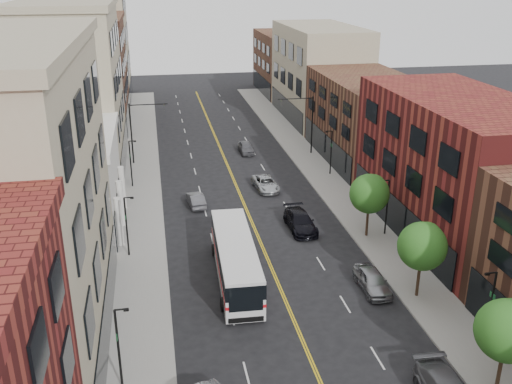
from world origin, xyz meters
TOP-DOWN VIEW (x-y plane):
  - sidewalk_left at (-10.00, 35.00)m, footprint 4.00×110.00m
  - sidewalk_right at (10.00, 35.00)m, footprint 4.00×110.00m
  - bldg_l_tanoffice at (-17.00, 13.00)m, footprint 10.00×22.00m
  - bldg_l_white at (-17.00, 31.00)m, footprint 10.00×14.00m
  - bldg_l_far_a at (-17.00, 48.00)m, footprint 10.00×20.00m
  - bldg_l_far_b at (-17.00, 68.00)m, footprint 10.00×20.00m
  - bldg_l_far_c at (-17.00, 86.00)m, footprint 10.00×16.00m
  - bldg_r_mid at (17.00, 24.00)m, footprint 10.00×22.00m
  - bldg_r_far_a at (17.00, 45.00)m, footprint 10.00×20.00m
  - bldg_r_far_b at (17.00, 66.00)m, footprint 10.00×22.00m
  - bldg_r_far_c at (17.00, 86.00)m, footprint 10.00×18.00m
  - tree_r_1 at (9.39, 4.07)m, footprint 3.40×3.40m
  - tree_r_2 at (9.39, 14.07)m, footprint 3.40×3.40m
  - tree_r_3 at (9.39, 24.07)m, footprint 3.40×3.40m
  - lamp_l_1 at (-10.95, 8.00)m, footprint 0.81×0.55m
  - lamp_l_2 at (-10.95, 24.00)m, footprint 0.81×0.55m
  - lamp_l_3 at (-10.95, 40.00)m, footprint 0.81×0.55m
  - lamp_r_1 at (10.95, 8.00)m, footprint 0.81×0.55m
  - lamp_r_2 at (10.95, 24.00)m, footprint 0.81×0.55m
  - lamp_r_3 at (10.95, 40.00)m, footprint 0.81×0.55m
  - signal_mast_left at (-10.27, 48.00)m, footprint 4.49×0.18m
  - signal_mast_right at (10.27, 48.00)m, footprint 4.49×0.18m
  - city_bus at (-3.00, 18.83)m, footprint 3.30×12.35m
  - car_parked_far at (6.53, 15.52)m, footprint 1.80×4.43m
  - car_lane_behind at (-4.74, 33.67)m, footprint 1.79×4.10m
  - car_lane_a at (3.99, 26.48)m, footprint 2.30×5.42m
  - car_lane_b at (2.91, 36.83)m, footprint 2.55×4.94m
  - car_lane_c at (2.99, 49.97)m, footprint 1.76×4.19m

SIDE VIEW (x-z plane):
  - sidewalk_left at x=-10.00m, z-range 0.00..0.15m
  - sidewalk_right at x=10.00m, z-range 0.00..0.15m
  - car_lane_behind at x=-4.74m, z-range 0.00..1.31m
  - car_lane_b at x=2.91m, z-range 0.00..1.33m
  - car_lane_c at x=2.99m, z-range 0.00..1.42m
  - car_parked_far at x=6.53m, z-range 0.00..1.51m
  - car_lane_a at x=3.99m, z-range 0.00..1.56m
  - city_bus at x=-3.00m, z-range 0.26..3.41m
  - lamp_l_1 at x=-10.95m, z-range 0.45..5.50m
  - lamp_l_2 at x=-10.95m, z-range 0.45..5.50m
  - lamp_l_3 at x=-10.95m, z-range 0.45..5.50m
  - lamp_r_1 at x=10.95m, z-range 0.45..5.50m
  - lamp_r_2 at x=10.95m, z-range 0.45..5.50m
  - lamp_r_3 at x=10.95m, z-range 0.45..5.50m
  - bldg_l_white at x=-17.00m, z-range 0.00..8.00m
  - tree_r_1 at x=9.39m, z-range 1.33..6.92m
  - tree_r_2 at x=9.39m, z-range 1.33..6.92m
  - tree_r_3 at x=9.39m, z-range 1.33..6.92m
  - signal_mast_left at x=-10.27m, z-range 1.05..8.25m
  - signal_mast_right at x=10.27m, z-range 1.05..8.25m
  - bldg_r_far_a at x=17.00m, z-range 0.00..10.00m
  - bldg_r_far_c at x=17.00m, z-range 0.00..11.00m
  - bldg_r_mid at x=17.00m, z-range 0.00..12.00m
  - bldg_r_far_b at x=17.00m, z-range 0.00..14.00m
  - bldg_l_far_b at x=-17.00m, z-range 0.00..15.00m
  - bldg_l_tanoffice at x=-17.00m, z-range 0.00..18.00m
  - bldg_l_far_a at x=-17.00m, z-range 0.00..18.00m
  - bldg_l_far_c at x=-17.00m, z-range 0.00..20.00m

